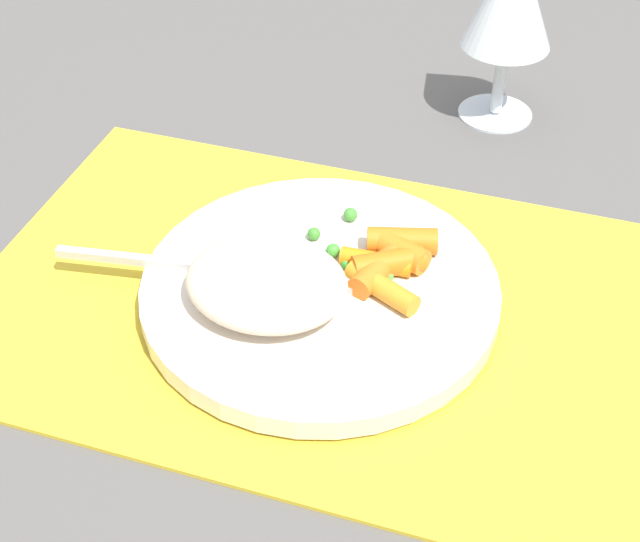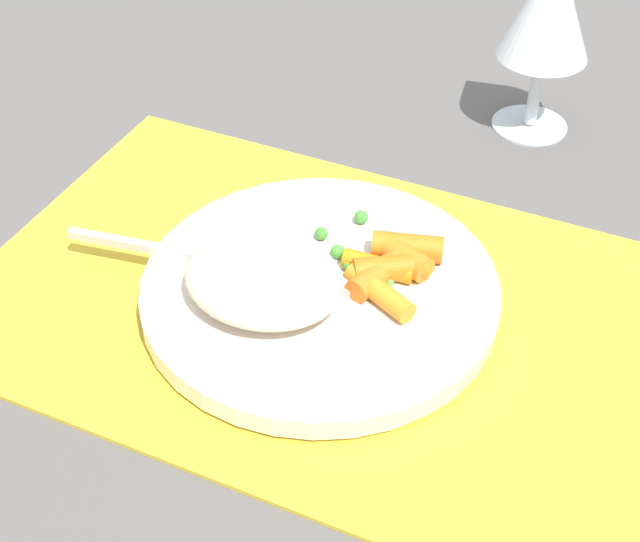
% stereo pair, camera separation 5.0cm
% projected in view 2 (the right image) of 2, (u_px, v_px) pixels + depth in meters
% --- Properties ---
extents(ground_plane, '(2.40, 2.40, 0.00)m').
position_uv_depth(ground_plane, '(320.00, 306.00, 0.61)').
color(ground_plane, '#565451').
extents(placemat, '(0.45, 0.30, 0.01)m').
position_uv_depth(placemat, '(320.00, 303.00, 0.61)').
color(placemat, gold).
rests_on(placemat, ground_plane).
extents(plate, '(0.23, 0.23, 0.01)m').
position_uv_depth(plate, '(320.00, 291.00, 0.60)').
color(plate, silver).
rests_on(plate, placemat).
extents(rice_mound, '(0.10, 0.09, 0.03)m').
position_uv_depth(rice_mound, '(264.00, 278.00, 0.57)').
color(rice_mound, beige).
rests_on(rice_mound, plate).
extents(carrot_portion, '(0.06, 0.08, 0.02)m').
position_uv_depth(carrot_portion, '(391.00, 266.00, 0.59)').
color(carrot_portion, orange).
rests_on(carrot_portion, plate).
extents(pea_scatter, '(0.08, 0.09, 0.01)m').
position_uv_depth(pea_scatter, '(355.00, 261.00, 0.60)').
color(pea_scatter, '#51A136').
rests_on(pea_scatter, plate).
extents(fork, '(0.21, 0.04, 0.01)m').
position_uv_depth(fork, '(245.00, 265.00, 0.60)').
color(fork, '#B9B9B9').
rests_on(fork, plate).
extents(wine_glass, '(0.07, 0.07, 0.15)m').
position_uv_depth(wine_glass, '(549.00, 8.00, 0.70)').
color(wine_glass, silver).
rests_on(wine_glass, ground_plane).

